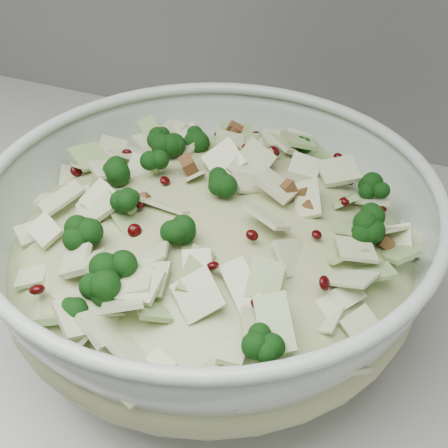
% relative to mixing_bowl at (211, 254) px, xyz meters
% --- Properties ---
extents(mixing_bowl, '(0.47, 0.47, 0.16)m').
position_rel_mixing_bowl_xyz_m(mixing_bowl, '(0.00, 0.00, 0.00)').
color(mixing_bowl, '#B3C5B3').
rests_on(mixing_bowl, counter).
extents(salad, '(0.43, 0.43, 0.16)m').
position_rel_mixing_bowl_xyz_m(salad, '(-0.00, 0.00, 0.03)').
color(salad, tan).
rests_on(salad, mixing_bowl).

